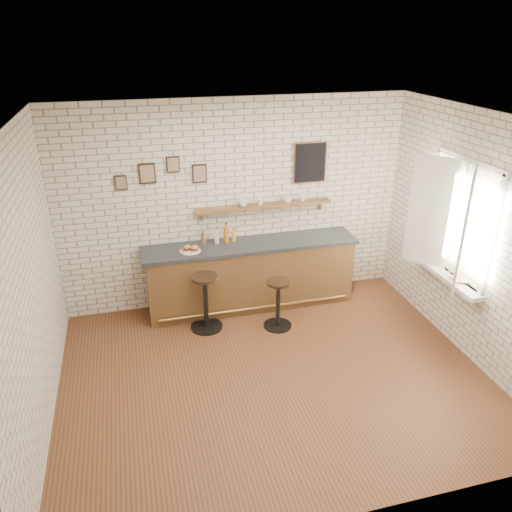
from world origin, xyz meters
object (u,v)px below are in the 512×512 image
object	(u,v)px
sandwich_plate	(190,251)
shelf_cup_c	(288,200)
bar_counter	(251,275)
book_upper	(454,278)
condiment_bottle_yellow	(234,236)
bitters_bottle_amber	(226,234)
book_lower	(455,280)
bar_stool_left	(206,300)
shelf_cup_d	(302,199)
bar_stool_right	(278,302)
shelf_cup_a	(243,203)
shelf_cup_b	(260,202)
bitters_bottle_white	(217,237)
bitters_bottle_brown	(203,239)
ciabatta_sandwich	(191,248)

from	to	relation	value
sandwich_plate	shelf_cup_c	bearing A→B (deg)	10.10
bar_counter	sandwich_plate	world-z (taller)	sandwich_plate
bar_counter	book_upper	world-z (taller)	bar_counter
bar_counter	condiment_bottle_yellow	world-z (taller)	condiment_bottle_yellow
sandwich_plate	bitters_bottle_amber	size ratio (longest dim) A/B	0.96
bar_counter	book_lower	xyz separation A→B (m)	(2.23, -1.63, 0.43)
bar_stool_left	shelf_cup_d	bearing A→B (deg)	22.51
sandwich_plate	bar_stool_left	world-z (taller)	sandwich_plate
sandwich_plate	bar_stool_right	size ratio (longest dim) A/B	0.39
sandwich_plate	shelf_cup_c	xyz separation A→B (m)	(1.49, 0.26, 0.53)
shelf_cup_a	shelf_cup_b	xyz separation A→B (m)	(0.25, 0.00, -0.00)
bitters_bottle_amber	shelf_cup_a	size ratio (longest dim) A/B	2.24
bitters_bottle_amber	book_upper	distance (m)	3.09
shelf_cup_c	book_upper	distance (m)	2.49
shelf_cup_b	bar_stool_right	bearing A→B (deg)	-151.44
bitters_bottle_amber	shelf_cup_d	world-z (taller)	shelf_cup_d
bar_counter	shelf_cup_a	bearing A→B (deg)	105.83
book_lower	bar_stool_left	bearing A→B (deg)	143.85
condiment_bottle_yellow	bitters_bottle_amber	bearing A→B (deg)	180.00
bar_counter	shelf_cup_c	world-z (taller)	shelf_cup_c
bitters_bottle_white	bar_stool_left	size ratio (longest dim) A/B	0.30
bar_counter	book_upper	distance (m)	2.78
bar_counter	shelf_cup_b	xyz separation A→B (m)	(0.20, 0.20, 1.04)
bitters_bottle_white	condiment_bottle_yellow	bearing A→B (deg)	0.00
bar_counter	shelf_cup_c	size ratio (longest dim) A/B	26.52
bitters_bottle_brown	shelf_cup_d	size ratio (longest dim) A/B	2.31
ciabatta_sandwich	book_upper	size ratio (longest dim) A/B	1.02
ciabatta_sandwich	bitters_bottle_white	world-z (taller)	bitters_bottle_white
bitters_bottle_amber	shelf_cup_a	bearing A→B (deg)	15.10
book_upper	shelf_cup_c	bearing A→B (deg)	161.87
bitters_bottle_white	bar_stool_left	distance (m)	0.94
sandwich_plate	condiment_bottle_yellow	distance (m)	0.68
sandwich_plate	book_upper	size ratio (longest dim) A/B	1.29
condiment_bottle_yellow	shelf_cup_c	world-z (taller)	shelf_cup_c
condiment_bottle_yellow	bar_counter	bearing A→B (deg)	-30.12
condiment_bottle_yellow	shelf_cup_a	world-z (taller)	shelf_cup_a
ciabatta_sandwich	bitters_bottle_amber	size ratio (longest dim) A/B	0.76
bar_stool_left	ciabatta_sandwich	bearing A→B (deg)	105.75
book_lower	bitters_bottle_brown	bearing A→B (deg)	134.05
ciabatta_sandwich	book_upper	distance (m)	3.46
bitters_bottle_white	bar_counter	bearing A→B (deg)	-15.28
bitters_bottle_white	shelf_cup_b	bearing A→B (deg)	6.30
bitters_bottle_white	shelf_cup_d	bearing A→B (deg)	3.23
sandwich_plate	shelf_cup_d	xyz separation A→B (m)	(1.70, 0.26, 0.53)
bitters_bottle_amber	shelf_cup_c	distance (m)	1.03
bitters_bottle_brown	condiment_bottle_yellow	size ratio (longest dim) A/B	1.08
book_lower	bar_counter	bearing A→B (deg)	129.20
bitters_bottle_brown	bitters_bottle_amber	bearing A→B (deg)	0.00
condiment_bottle_yellow	book_upper	size ratio (longest dim) A/B	0.91
shelf_cup_c	book_lower	size ratio (longest dim) A/B	0.54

